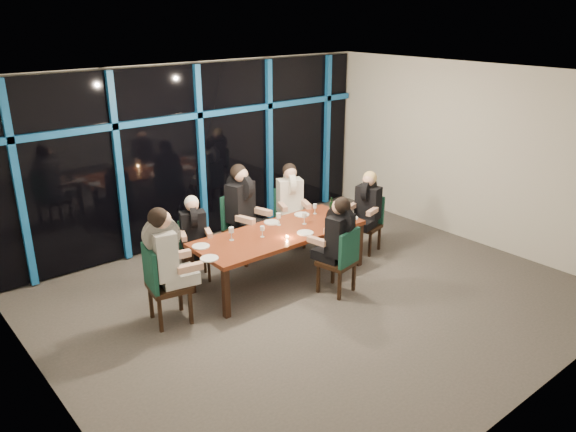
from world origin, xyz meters
The scene contains 29 objects.
room centered at (0.00, 0.00, 2.02)m, with size 7.04×7.00×3.02m.
window_wall centered at (0.01, 2.93, 1.55)m, with size 6.86×0.43×2.94m.
dining_table centered at (0.00, 0.80, 0.68)m, with size 2.60×1.00×0.75m.
chair_far_left centered at (-0.94, 1.65, 0.49)m, with size 0.53×0.53×0.88m.
chair_far_mid centered at (-0.04, 1.78, 0.60)m, with size 0.61×0.61×1.07m.
chair_far_right centered at (0.95, 1.72, 0.54)m, with size 0.59×0.59×0.97m.
chair_end_left centered at (-1.93, 0.76, 0.59)m, with size 0.57×0.57×1.06m.
chair_end_right centered at (1.81, 0.71, 0.52)m, with size 0.53×0.53×0.93m.
chair_near_mid centered at (0.37, -0.12, 0.54)m, with size 0.53×0.53×0.97m.
diner_far_left centered at (-0.97, 1.58, 0.84)m, with size 0.54×0.60×0.86m.
diner_far_mid centered at (-0.02, 1.69, 1.02)m, with size 0.62×0.72×1.04m.
diner_far_right centered at (0.92, 1.64, 0.93)m, with size 0.60×0.67×0.95m.
diner_end_left centered at (-1.85, 0.74, 1.01)m, with size 0.70×0.58×1.04m.
diner_end_right centered at (1.74, 0.68, 0.89)m, with size 0.63×0.54×0.90m.
diner_near_mid centered at (0.36, -0.04, 0.93)m, with size 0.53×0.65×0.95m.
plate_far_left centered at (-1.17, 1.05, 0.76)m, with size 0.24×0.24×0.01m, color white.
plate_far_mid centered at (0.14, 1.15, 0.76)m, with size 0.24×0.24×0.01m, color white.
plate_far_right centered at (0.71, 1.12, 0.76)m, with size 0.24×0.24×0.01m, color white.
plate_end_left centered at (-1.28, 0.64, 0.76)m, with size 0.24×0.24×0.01m, color white.
plate_end_right centered at (1.20, 0.53, 0.76)m, with size 0.24×0.24×0.01m, color white.
plate_near_mid centered at (0.25, 0.51, 0.76)m, with size 0.24×0.24×0.01m, color white.
wine_bottle centered at (1.01, 0.76, 0.87)m, with size 0.07×0.07×0.32m.
water_pitcher centered at (0.84, 0.59, 0.84)m, with size 0.11×0.10×0.18m.
tea_light centered at (-0.06, 0.55, 0.76)m, with size 0.04×0.04×0.03m, color #F59B49.
wine_glass_a centered at (-0.31, 0.80, 0.87)m, with size 0.06×0.06×0.16m.
wine_glass_b centered at (0.16, 1.01, 0.89)m, with size 0.07×0.07×0.19m.
wine_glass_c centered at (0.49, 0.80, 0.88)m, with size 0.07×0.07×0.18m.
wine_glass_d centered at (-0.71, 0.98, 0.89)m, with size 0.07×0.07×0.19m.
wine_glass_e centered at (0.91, 1.03, 0.87)m, with size 0.06×0.06×0.16m.
Camera 1 is at (-4.73, -5.10, 3.80)m, focal length 35.00 mm.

